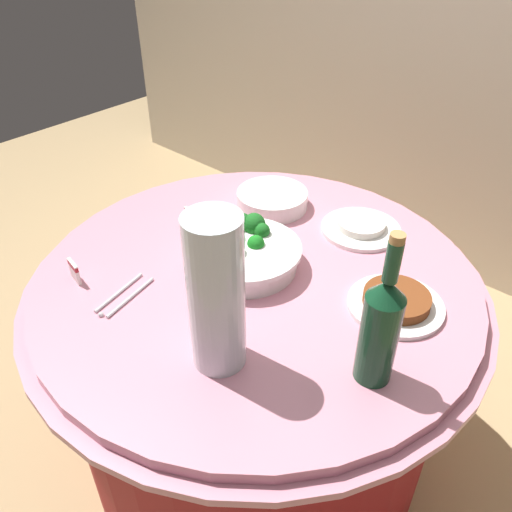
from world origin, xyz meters
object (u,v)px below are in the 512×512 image
Objects in this scene: decorative_fruit_vase at (217,303)px; label_placard_mid at (74,270)px; food_plate_stir_fry at (396,302)px; label_placard_front at (188,218)px; plate_stack at (272,199)px; food_plate_rice at (361,227)px; wine_bottle at (380,328)px; broccoli_bowl at (246,252)px; serving_tongs at (123,296)px.

label_placard_mid is (-0.44, -0.05, -0.12)m from decorative_fruit_vase.
label_placard_front is (-0.61, -0.09, 0.02)m from food_plate_stir_fry.
decorative_fruit_vase reaches higher than label_placard_front.
food_plate_rice is at bearing 13.41° from plate_stack.
label_placard_front is (-0.67, 0.12, -0.10)m from wine_bottle.
plate_stack is at bearing 162.76° from food_plate_stir_fry.
decorative_fruit_vase reaches higher than wine_bottle.
broccoli_bowl is 0.30m from plate_stack.
food_plate_stir_fry is at bearing 34.30° from label_placard_mid.
serving_tongs is 3.05× the size of label_placard_front.
label_placard_mid is at bearing -173.13° from decorative_fruit_vase.
food_plate_rice is at bearing 39.52° from label_placard_front.
food_plate_stir_fry is (-0.07, 0.21, -0.11)m from wine_bottle.
food_plate_rice is 4.00× the size of label_placard_front.
broccoli_bowl reaches higher than label_placard_front.
decorative_fruit_vase reaches higher than label_placard_mid.
label_placard_front is 0.35m from label_placard_mid.
food_plate_rice is (-0.30, 0.43, -0.12)m from wine_bottle.
broccoli_bowl is 5.09× the size of label_placard_front.
wine_bottle is at bearing 18.37° from serving_tongs.
broccoli_bowl is 0.34m from decorative_fruit_vase.
plate_stack is 0.60m from label_placard_mid.
label_placard_front is at bearing 144.71° from decorative_fruit_vase.
decorative_fruit_vase is 6.18× the size of label_placard_mid.
food_plate_stir_fry is at bearing 63.26° from decorative_fruit_vase.
decorative_fruit_vase is at bearing 6.87° from label_placard_mid.
plate_stack is 3.82× the size of label_placard_front.
decorative_fruit_vase is at bearing -116.74° from food_plate_stir_fry.
food_plate_rice is (0.13, 0.33, -0.03)m from broccoli_bowl.
plate_stack is 0.28m from food_plate_rice.
plate_stack is 0.69m from wine_bottle.
serving_tongs is 3.05× the size of label_placard_mid.
wine_bottle reaches higher than food_plate_rice.
food_plate_stir_fry is (0.37, 0.11, -0.02)m from broccoli_bowl.
broccoli_bowl is 1.27× the size of food_plate_stir_fry.
label_placard_front reaches higher than serving_tongs.
wine_bottle reaches higher than food_plate_stir_fry.
serving_tongs is 0.15m from label_placard_mid.
serving_tongs is 0.63m from food_plate_stir_fry.
label_placard_front is at bearing -171.93° from food_plate_stir_fry.
plate_stack is 0.95× the size of food_plate_stir_fry.
decorative_fruit_vase is 0.52m from label_placard_front.
label_placard_front is 1.00× the size of label_placard_mid.
decorative_fruit_vase is at bearing -59.70° from plate_stack.
wine_bottle is 1.53× the size of food_plate_rice.
decorative_fruit_vase is at bearing -57.17° from broccoli_bowl.
decorative_fruit_vase is at bearing -146.68° from wine_bottle.
food_plate_stir_fry is at bearing 16.41° from broccoli_bowl.
label_placard_front is (-0.37, -0.31, 0.02)m from food_plate_rice.
serving_tongs is at bearing -112.95° from food_plate_rice.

